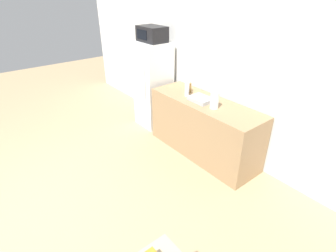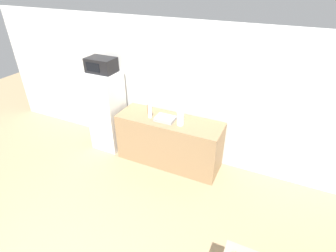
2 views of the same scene
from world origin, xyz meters
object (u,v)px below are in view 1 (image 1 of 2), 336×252
object	(u,v)px
refrigerator	(153,85)
paper_towel_roll	(215,100)
bottle_tall	(187,89)
bottle_short	(189,88)
microwave	(152,34)

from	to	relation	value
refrigerator	paper_towel_roll	size ratio (longest dim) A/B	6.51
refrigerator	bottle_tall	world-z (taller)	refrigerator
bottle_short	microwave	bearing A→B (deg)	-175.20
refrigerator	bottle_short	distance (m)	0.95
microwave	bottle_short	size ratio (longest dim) A/B	3.34
bottle_tall	bottle_short	xyz separation A→B (m)	(-0.10, 0.15, -0.04)
refrigerator	paper_towel_roll	xyz separation A→B (m)	(1.62, -0.08, 0.25)
microwave	paper_towel_roll	size ratio (longest dim) A/B	2.11
refrigerator	bottle_short	xyz separation A→B (m)	(0.92, 0.08, 0.20)
microwave	refrigerator	bearing A→B (deg)	69.06
refrigerator	bottle_short	size ratio (longest dim) A/B	10.29
refrigerator	paper_towel_roll	bearing A→B (deg)	-2.82
refrigerator	microwave	size ratio (longest dim) A/B	3.08
refrigerator	bottle_short	bearing A→B (deg)	4.73
bottle_tall	paper_towel_roll	distance (m)	0.60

